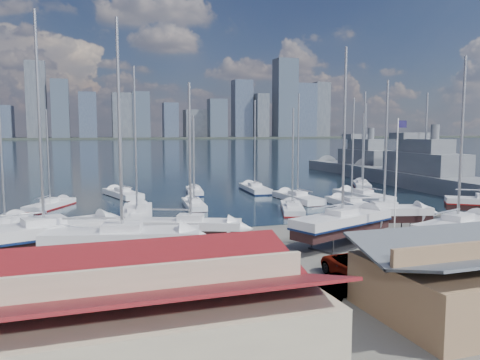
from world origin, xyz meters
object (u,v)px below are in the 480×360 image
object	(u,v)px
sailboat_cradle_0	(44,235)
naval_ship_west	(364,168)
flagpole	(397,170)
naval_ship_east	(424,179)
car_a	(241,281)

from	to	relation	value
sailboat_cradle_0	naval_ship_west	world-z (taller)	sailboat_cradle_0
flagpole	naval_ship_west	bearing A→B (deg)	59.21
naval_ship_east	flagpole	xyz separation A→B (m)	(-29.32, -31.17, 4.82)
sailboat_cradle_0	car_a	size ratio (longest dim) A/B	4.36
car_a	flagpole	world-z (taller)	flagpole
naval_ship_east	flagpole	size ratio (longest dim) A/B	4.42
flagpole	sailboat_cradle_0	bearing A→B (deg)	177.57
sailboat_cradle_0	car_a	xyz separation A→B (m)	(12.19, -10.94, -1.48)
sailboat_cradle_0	flagpole	distance (m)	31.18
sailboat_cradle_0	naval_ship_west	distance (m)	83.49
naval_ship_west	car_a	size ratio (longest dim) A/B	9.67
naval_ship_east	flagpole	bearing A→B (deg)	141.75
sailboat_cradle_0	flagpole	world-z (taller)	sailboat_cradle_0
sailboat_cradle_0	car_a	distance (m)	16.44
naval_ship_east	car_a	world-z (taller)	naval_ship_east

